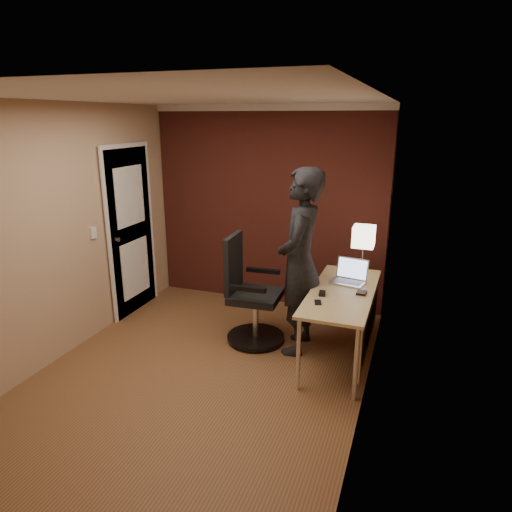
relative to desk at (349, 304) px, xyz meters
name	(u,v)px	position (x,y,z in m)	size (l,w,h in m)	color
room	(235,203)	(-1.53, 0.81, 0.77)	(4.00, 4.00, 4.00)	brown
desk	(349,304)	(0.00, 0.00, 0.00)	(0.60, 1.50, 0.73)	tan
desk_lamp	(364,237)	(0.04, 0.54, 0.55)	(0.22, 0.22, 0.54)	silver
laptop	(350,276)	(-0.05, 0.29, 0.19)	(0.37, 0.31, 0.23)	silver
mouse	(322,293)	(-0.24, -0.18, 0.14)	(0.06, 0.10, 0.03)	black
phone	(318,302)	(-0.23, -0.38, 0.13)	(0.06, 0.12, 0.01)	black
wallet	(362,293)	(0.11, -0.02, 0.14)	(0.09, 0.11, 0.02)	black
office_chair	(249,297)	(-1.07, 0.05, -0.09)	(0.63, 0.66, 1.15)	black
person	(300,263)	(-0.52, 0.06, 0.35)	(0.69, 0.46, 1.90)	black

